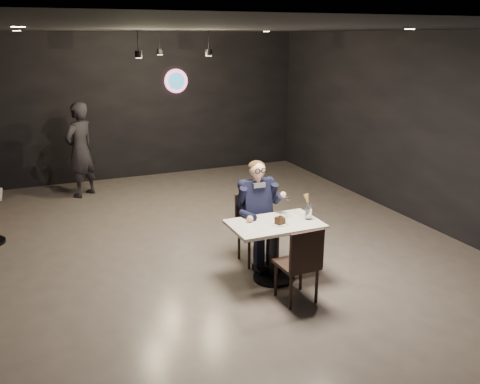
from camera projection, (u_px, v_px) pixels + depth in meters
name	position (u px, v px, depth m)	size (l,w,h in m)	color
floor	(215.00, 253.00, 7.11)	(9.00, 9.00, 0.00)	#70645D
wall_sign	(176.00, 81.00, 10.75)	(0.50, 0.06, 0.50)	pink
pendant_lights	(169.00, 38.00, 8.02)	(1.40, 1.20, 0.36)	black
main_table	(274.00, 251.00, 6.27)	(1.10, 0.70, 0.75)	white
chair_far	(256.00, 230.00, 6.72)	(0.42, 0.46, 0.92)	black
chair_near	(297.00, 263.00, 5.75)	(0.42, 0.46, 0.92)	black
seated_man	(256.00, 211.00, 6.65)	(0.60, 0.80, 1.44)	black
dessert_plate	(279.00, 224.00, 6.10)	(0.20, 0.20, 0.01)	white
cake_slice	(280.00, 221.00, 6.08)	(0.11, 0.09, 0.07)	black
mint_leaf	(286.00, 217.00, 6.07)	(0.07, 0.04, 0.01)	green
sundae_glass	(309.00, 212.00, 6.25)	(0.08, 0.08, 0.18)	silver
wafer_cone	(307.00, 200.00, 6.21)	(0.07, 0.07, 0.14)	#AF8E47
passerby	(80.00, 150.00, 9.44)	(0.65, 0.42, 1.77)	black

